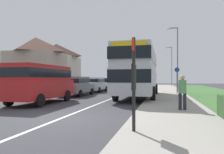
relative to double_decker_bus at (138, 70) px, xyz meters
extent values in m
plane|color=#38383D|center=(-1.87, -9.20, -2.14)|extent=(120.00, 120.00, 0.00)
cube|color=silver|center=(-1.87, -1.20, -2.14)|extent=(0.14, 60.00, 0.01)
cube|color=#9E998E|center=(2.33, -3.20, -2.08)|extent=(3.20, 68.00, 0.12)
cube|color=#BCBCC1|center=(0.00, 0.00, -0.82)|extent=(2.50, 9.53, 1.65)
cube|color=#BCBCC1|center=(0.00, 0.00, 0.78)|extent=(2.45, 9.34, 1.55)
cube|color=black|center=(0.00, 0.00, -0.49)|extent=(2.52, 9.58, 0.76)
cube|color=black|center=(0.00, 0.00, 0.86)|extent=(2.52, 9.58, 0.72)
cube|color=gold|center=(0.00, -4.72, 1.28)|extent=(2.00, 0.08, 0.44)
cylinder|color=black|center=(-1.25, 2.96, -1.64)|extent=(0.30, 1.00, 1.00)
cylinder|color=black|center=(1.25, 2.96, -1.64)|extent=(0.30, 1.00, 1.00)
cylinder|color=black|center=(-1.25, -2.62, -1.64)|extent=(0.30, 1.00, 1.00)
cylinder|color=black|center=(1.25, -2.62, -1.64)|extent=(0.30, 1.00, 1.00)
cube|color=#B21E1E|center=(-5.33, -5.12, -1.25)|extent=(1.95, 5.15, 1.07)
cube|color=#B21E1E|center=(-5.33, -5.12, -0.27)|extent=(1.72, 4.74, 0.88)
cube|color=black|center=(-5.33, -5.12, -0.32)|extent=(1.76, 4.78, 0.49)
cylinder|color=black|center=(-6.28, -3.53, -1.78)|extent=(0.20, 0.72, 0.72)
cylinder|color=black|center=(-4.37, -3.53, -1.78)|extent=(0.20, 0.72, 0.72)
cylinder|color=black|center=(-6.28, -6.72, -1.78)|extent=(0.20, 0.72, 0.72)
cylinder|color=black|center=(-4.37, -6.72, -1.78)|extent=(0.20, 0.72, 0.72)
cube|color=slate|center=(-5.44, 0.67, -1.46)|extent=(1.74, 4.52, 0.75)
cube|color=slate|center=(-5.44, 0.45, -0.78)|extent=(1.53, 2.49, 0.61)
cube|color=black|center=(-5.44, 0.45, -0.81)|extent=(1.57, 2.51, 0.34)
cylinder|color=black|center=(-6.30, 2.07, -1.84)|extent=(0.20, 0.60, 0.60)
cylinder|color=black|center=(-4.59, 2.07, -1.84)|extent=(0.20, 0.60, 0.60)
cylinder|color=black|center=(-6.30, -0.73, -1.84)|extent=(0.20, 0.60, 0.60)
cylinder|color=black|center=(-4.59, -0.73, -1.84)|extent=(0.20, 0.60, 0.60)
cube|color=#B7B7BC|center=(-5.49, 5.83, -1.48)|extent=(1.78, 4.36, 0.73)
cube|color=#B7B7BC|center=(-5.49, 5.61, -0.82)|extent=(1.56, 2.40, 0.59)
cube|color=black|center=(-5.49, 5.61, -0.85)|extent=(1.60, 2.42, 0.33)
cylinder|color=black|center=(-6.36, 7.18, -1.84)|extent=(0.20, 0.60, 0.60)
cylinder|color=black|center=(-4.62, 7.18, -1.84)|extent=(0.20, 0.60, 0.60)
cylinder|color=black|center=(-6.36, 4.48, -1.84)|extent=(0.20, 0.60, 0.60)
cylinder|color=black|center=(-4.62, 4.48, -1.84)|extent=(0.20, 0.60, 0.60)
cube|color=navy|center=(-5.51, 10.82, -1.49)|extent=(1.74, 4.28, 0.70)
cube|color=navy|center=(-5.51, 10.61, -0.86)|extent=(1.53, 2.35, 0.57)
cube|color=black|center=(-5.51, 10.61, -0.88)|extent=(1.57, 2.38, 0.32)
cylinder|color=black|center=(-6.36, 12.15, -1.84)|extent=(0.20, 0.60, 0.60)
cylinder|color=black|center=(-4.65, 12.15, -1.84)|extent=(0.20, 0.60, 0.60)
cylinder|color=black|center=(-6.36, 9.50, -1.84)|extent=(0.20, 0.60, 0.60)
cylinder|color=black|center=(-4.65, 9.50, -1.84)|extent=(0.20, 0.60, 0.60)
cylinder|color=#23232D|center=(2.62, -6.67, -1.72)|extent=(0.14, 0.14, 0.85)
cylinder|color=#23232D|center=(2.82, -6.67, -1.72)|extent=(0.14, 0.14, 0.85)
cylinder|color=#518C56|center=(2.72, -6.67, -0.99)|extent=(0.34, 0.34, 0.60)
sphere|color=tan|center=(2.72, -6.67, -0.58)|extent=(0.22, 0.22, 0.22)
cylinder|color=black|center=(1.13, -10.92, -0.84)|extent=(0.09, 0.09, 2.60)
cube|color=red|center=(1.13, -10.92, 0.26)|extent=(0.04, 0.44, 0.32)
cube|color=black|center=(1.13, -10.90, -0.59)|extent=(0.06, 0.52, 0.68)
cylinder|color=slate|center=(3.12, 3.43, -1.09)|extent=(0.08, 0.08, 2.10)
cylinder|color=blue|center=(3.12, 3.43, 0.16)|extent=(0.44, 0.03, 0.44)
cylinder|color=slate|center=(3.37, 6.47, 1.30)|extent=(0.12, 0.12, 6.88)
cube|color=slate|center=(2.92, 6.47, 4.69)|extent=(0.90, 0.10, 0.10)
cube|color=silver|center=(2.47, 6.47, 4.62)|extent=(0.36, 0.20, 0.14)
cylinder|color=slate|center=(3.46, 23.71, 1.53)|extent=(0.12, 0.12, 7.34)
cube|color=slate|center=(3.01, 23.71, 5.15)|extent=(0.90, 0.10, 0.10)
cube|color=silver|center=(2.56, 23.71, 5.08)|extent=(0.36, 0.20, 0.14)
cube|color=tan|center=(-16.16, 10.44, 0.50)|extent=(6.86, 5.89, 5.27)
pyramid|color=brown|center=(-16.16, 10.44, 4.26)|extent=(6.86, 5.89, 2.25)
cube|color=beige|center=(-16.16, 16.46, 0.50)|extent=(6.86, 5.89, 5.27)
pyramid|color=#4C3328|center=(-16.16, 16.46, 4.26)|extent=(6.86, 5.89, 2.25)
camera|label=1|loc=(1.89, -16.44, -0.63)|focal=33.54mm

